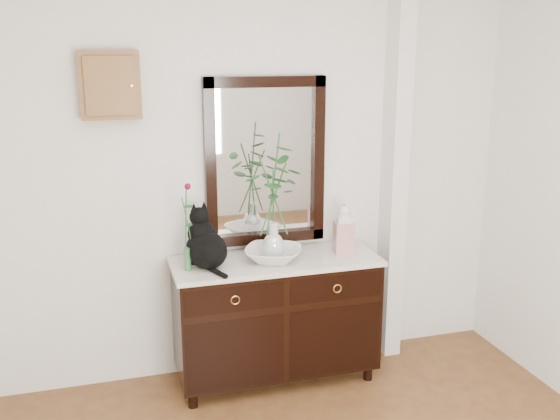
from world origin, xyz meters
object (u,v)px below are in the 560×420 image
object	(u,v)px
sideboard	(276,313)
lotus_bowl	(273,254)
ginger_jar	(344,228)
cat	(206,238)

from	to	relation	value
sideboard	lotus_bowl	size ratio (longest dim) A/B	3.74
sideboard	lotus_bowl	distance (m)	0.42
sideboard	ginger_jar	bearing A→B (deg)	0.68
cat	lotus_bowl	xyz separation A→B (m)	(0.43, -0.00, -0.15)
cat	ginger_jar	bearing A→B (deg)	-19.72
cat	sideboard	bearing A→B (deg)	-18.22
ginger_jar	sideboard	bearing A→B (deg)	-179.32
sideboard	cat	size ratio (longest dim) A/B	3.52
sideboard	lotus_bowl	bearing A→B (deg)	-126.98
sideboard	ginger_jar	distance (m)	0.72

